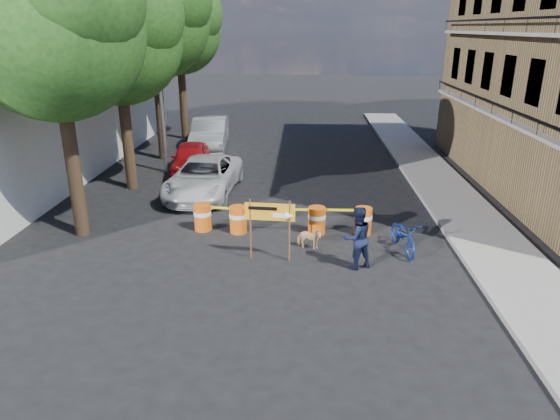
# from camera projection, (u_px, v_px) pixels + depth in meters

# --- Properties ---
(ground) EXTENTS (120.00, 120.00, 0.00)m
(ground) POSITION_uv_depth(u_px,v_px,m) (289.00, 266.00, 14.16)
(ground) COLOR black
(ground) RESTS_ON ground
(sidewalk_east) EXTENTS (2.40, 40.00, 0.15)m
(sidewalk_east) POSITION_uv_depth(u_px,v_px,m) (452.00, 198.00, 19.49)
(sidewalk_east) COLOR gray
(sidewalk_east) RESTS_ON ground
(white_building) EXTENTS (8.00, 22.00, 6.00)m
(white_building) POSITION_uv_depth(u_px,v_px,m) (15.00, 105.00, 23.06)
(white_building) COLOR silver
(white_building) RESTS_ON ground
(tree_near) EXTENTS (5.46, 5.20, 9.15)m
(tree_near) POSITION_uv_depth(u_px,v_px,m) (55.00, 28.00, 14.13)
(tree_near) COLOR #332316
(tree_near) RESTS_ON ground
(tree_mid_a) EXTENTS (5.25, 5.00, 8.68)m
(tree_mid_a) POSITION_uv_depth(u_px,v_px,m) (118.00, 37.00, 18.94)
(tree_mid_a) COLOR #332316
(tree_mid_a) RESTS_ON ground
(tree_mid_b) EXTENTS (5.67, 5.40, 9.62)m
(tree_mid_b) POSITION_uv_depth(u_px,v_px,m) (154.00, 19.00, 23.39)
(tree_mid_b) COLOR #332316
(tree_mid_b) RESTS_ON ground
(tree_far) EXTENTS (5.04, 4.80, 8.84)m
(tree_far) POSITION_uv_depth(u_px,v_px,m) (180.00, 30.00, 28.25)
(tree_far) COLOR #332316
(tree_far) RESTS_ON ground
(streetlamp) EXTENTS (1.25, 0.18, 8.00)m
(streetlamp) POSITION_uv_depth(u_px,v_px,m) (160.00, 76.00, 21.81)
(streetlamp) COLOR gray
(streetlamp) RESTS_ON ground
(barrel_far_left) EXTENTS (0.58, 0.58, 0.90)m
(barrel_far_left) POSITION_uv_depth(u_px,v_px,m) (203.00, 217.00, 16.52)
(barrel_far_left) COLOR #C7530B
(barrel_far_left) RESTS_ON ground
(barrel_mid_left) EXTENTS (0.58, 0.58, 0.90)m
(barrel_mid_left) POSITION_uv_depth(u_px,v_px,m) (238.00, 219.00, 16.32)
(barrel_mid_left) COLOR #C7530B
(barrel_mid_left) RESTS_ON ground
(barrel_mid_right) EXTENTS (0.58, 0.58, 0.90)m
(barrel_mid_right) POSITION_uv_depth(u_px,v_px,m) (317.00, 220.00, 16.25)
(barrel_mid_right) COLOR #C7530B
(barrel_mid_right) RESTS_ON ground
(barrel_far_right) EXTENTS (0.58, 0.58, 0.90)m
(barrel_far_right) POSITION_uv_depth(u_px,v_px,m) (363.00, 220.00, 16.20)
(barrel_far_right) COLOR #C7530B
(barrel_far_right) RESTS_ON ground
(detour_sign) EXTENTS (1.43, 0.29, 1.84)m
(detour_sign) POSITION_uv_depth(u_px,v_px,m) (276.00, 217.00, 14.05)
(detour_sign) COLOR #592D19
(detour_sign) RESTS_ON ground
(pedestrian) EXTENTS (1.08, 0.98, 1.81)m
(pedestrian) POSITION_uv_depth(u_px,v_px,m) (357.00, 238.00, 13.78)
(pedestrian) COLOR #101732
(pedestrian) RESTS_ON ground
(bicycle) EXTENTS (0.82, 1.09, 1.88)m
(bicycle) POSITION_uv_depth(u_px,v_px,m) (405.00, 222.00, 14.81)
(bicycle) COLOR #123199
(bicycle) RESTS_ON ground
(dog) EXTENTS (0.87, 0.57, 0.67)m
(dog) POSITION_uv_depth(u_px,v_px,m) (309.00, 239.00, 15.14)
(dog) COLOR #E5B983
(dog) RESTS_ON ground
(suv_white) EXTENTS (2.70, 5.35, 1.45)m
(suv_white) POSITION_uv_depth(u_px,v_px,m) (204.00, 177.00, 19.99)
(suv_white) COLOR silver
(suv_white) RESTS_ON ground
(sedan_red) EXTENTS (2.15, 4.28, 1.40)m
(sedan_red) POSITION_uv_depth(u_px,v_px,m) (191.00, 158.00, 22.96)
(sedan_red) COLOR #A40D14
(sedan_red) RESTS_ON ground
(sedan_silver) EXTENTS (2.24, 5.33, 1.71)m
(sedan_silver) POSITION_uv_depth(u_px,v_px,m) (210.00, 133.00, 27.53)
(sedan_silver) COLOR #A4A6AB
(sedan_silver) RESTS_ON ground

